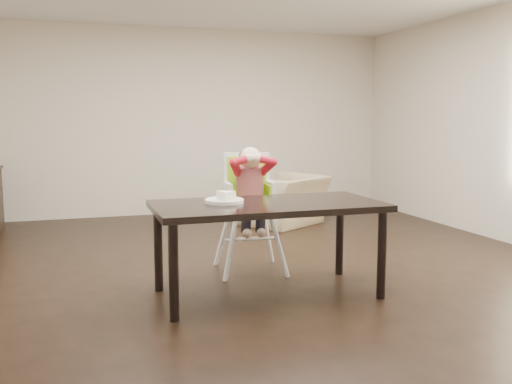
{
  "coord_description": "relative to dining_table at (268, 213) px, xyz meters",
  "views": [
    {
      "loc": [
        -1.68,
        -4.84,
        1.42
      ],
      "look_at": [
        -0.19,
        -0.22,
        0.78
      ],
      "focal_mm": 40.0,
      "sensor_mm": 36.0,
      "label": 1
    }
  ],
  "objects": [
    {
      "name": "ground",
      "position": [
        0.23,
        0.62,
        -0.67
      ],
      "size": [
        7.0,
        7.0,
        0.0
      ],
      "primitive_type": "plane",
      "color": "black",
      "rests_on": "ground"
    },
    {
      "name": "plate",
      "position": [
        -0.32,
        0.11,
        0.11
      ],
      "size": [
        0.38,
        0.38,
        0.09
      ],
      "rotation": [
        0.0,
        0.0,
        0.27
      ],
      "color": "white",
      "rests_on": "dining_table"
    },
    {
      "name": "armchair",
      "position": [
        1.2,
        2.79,
        -0.23
      ],
      "size": [
        1.2,
        1.08,
        0.88
      ],
      "primitive_type": "imported",
      "rotation": [
        0.0,
        0.0,
        3.7
      ],
      "color": "tan",
      "rests_on": "ground"
    },
    {
      "name": "dining_table",
      "position": [
        0.0,
        0.0,
        0.0
      ],
      "size": [
        1.8,
        0.9,
        0.75
      ],
      "color": "black",
      "rests_on": "ground"
    },
    {
      "name": "high_chair",
      "position": [
        0.08,
        0.75,
        0.14
      ],
      "size": [
        0.52,
        0.52,
        1.15
      ],
      "rotation": [
        0.0,
        0.0,
        -0.09
      ],
      "color": "white",
      "rests_on": "ground"
    },
    {
      "name": "room_walls",
      "position": [
        0.23,
        0.62,
        1.18
      ],
      "size": [
        6.02,
        7.02,
        2.71
      ],
      "color": "beige",
      "rests_on": "ground"
    }
  ]
}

